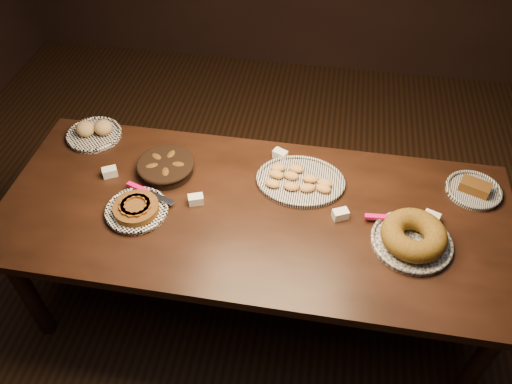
% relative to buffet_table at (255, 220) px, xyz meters
% --- Properties ---
extents(ground, '(5.00, 5.00, 0.00)m').
position_rel_buffet_table_xyz_m(ground, '(0.00, 0.00, -0.68)').
color(ground, black).
rests_on(ground, ground).
extents(buffet_table, '(2.40, 1.00, 0.75)m').
position_rel_buffet_table_xyz_m(buffet_table, '(0.00, 0.00, 0.00)').
color(buffet_table, black).
rests_on(buffet_table, ground).
extents(apple_tart_plate, '(0.31, 0.30, 0.06)m').
position_rel_buffet_table_xyz_m(apple_tart_plate, '(-0.54, -0.10, 0.10)').
color(apple_tart_plate, white).
rests_on(apple_tart_plate, buffet_table).
extents(madeleine_platter, '(0.43, 0.35, 0.05)m').
position_rel_buffet_table_xyz_m(madeleine_platter, '(0.18, 0.21, 0.09)').
color(madeleine_platter, black).
rests_on(madeleine_platter, buffet_table).
extents(bundt_cake_plate, '(0.38, 0.35, 0.11)m').
position_rel_buffet_table_xyz_m(bundt_cake_plate, '(0.71, -0.08, 0.12)').
color(bundt_cake_plate, black).
rests_on(bundt_cake_plate, buffet_table).
extents(croissant_basket, '(0.29, 0.29, 0.07)m').
position_rel_buffet_table_xyz_m(croissant_basket, '(-0.48, 0.18, 0.11)').
color(croissant_basket, black).
rests_on(croissant_basket, buffet_table).
extents(bread_roll_plate, '(0.29, 0.29, 0.09)m').
position_rel_buffet_table_xyz_m(bread_roll_plate, '(-0.94, 0.38, 0.10)').
color(bread_roll_plate, white).
rests_on(bread_roll_plate, buffet_table).
extents(loaf_plate, '(0.26, 0.26, 0.06)m').
position_rel_buffet_table_xyz_m(loaf_plate, '(1.01, 0.29, 0.09)').
color(loaf_plate, black).
rests_on(loaf_plate, buffet_table).
extents(tent_cards, '(1.63, 0.45, 0.04)m').
position_rel_buffet_table_xyz_m(tent_cards, '(0.04, 0.12, 0.10)').
color(tent_cards, white).
rests_on(tent_cards, buffet_table).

